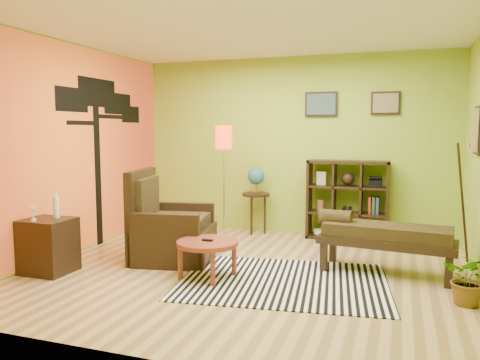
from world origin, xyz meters
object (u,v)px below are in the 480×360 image
(armchair, at_px, (169,232))
(cube_shelf, at_px, (348,200))
(floor_lamp, at_px, (224,148))
(bench, at_px, (383,235))
(potted_plant, at_px, (470,285))
(coffee_table, at_px, (207,246))
(globe_table, at_px, (256,184))
(side_cabinet, at_px, (48,245))

(armchair, relative_size, cube_shelf, 0.96)
(floor_lamp, distance_m, bench, 2.67)
(potted_plant, bearing_deg, coffee_table, -178.88)
(floor_lamp, bearing_deg, globe_table, 61.41)
(armchair, xyz_separation_m, floor_lamp, (0.30, 1.21, 1.05))
(side_cabinet, xyz_separation_m, globe_table, (1.68, 2.75, 0.49))
(coffee_table, distance_m, armchair, 0.95)
(floor_lamp, xyz_separation_m, potted_plant, (3.14, -1.70, -1.20))
(side_cabinet, height_order, floor_lamp, floor_lamp)
(side_cabinet, bearing_deg, bench, 18.44)
(cube_shelf, relative_size, bench, 0.76)
(floor_lamp, distance_m, globe_table, 0.89)
(floor_lamp, relative_size, cube_shelf, 1.43)
(cube_shelf, relative_size, potted_plant, 2.37)
(globe_table, distance_m, bench, 2.53)
(coffee_table, bearing_deg, floor_lamp, 105.14)
(globe_table, height_order, potted_plant, globe_table)
(potted_plant, bearing_deg, cube_shelf, 120.42)
(coffee_table, distance_m, side_cabinet, 1.88)
(floor_lamp, relative_size, bench, 1.09)
(potted_plant, bearing_deg, floor_lamp, 151.57)
(cube_shelf, height_order, potted_plant, cube_shelf)
(bench, height_order, potted_plant, bench)
(coffee_table, relative_size, armchair, 0.60)
(globe_table, distance_m, potted_plant, 3.68)
(armchair, height_order, side_cabinet, armchair)
(coffee_table, distance_m, bench, 2.01)
(floor_lamp, height_order, bench, floor_lamp)
(armchair, relative_size, floor_lamp, 0.67)
(bench, bearing_deg, potted_plant, -42.79)
(globe_table, xyz_separation_m, potted_plant, (2.82, -2.29, -0.61))
(armchair, xyz_separation_m, side_cabinet, (-1.06, -0.95, -0.03))
(armchair, xyz_separation_m, bench, (2.61, 0.27, 0.10))
(side_cabinet, xyz_separation_m, potted_plant, (4.50, 0.46, -0.12))
(coffee_table, relative_size, side_cabinet, 0.73)
(floor_lamp, bearing_deg, potted_plant, -28.43)
(armchair, bearing_deg, cube_shelf, 42.30)
(globe_table, xyz_separation_m, cube_shelf, (1.43, 0.07, -0.21))
(coffee_table, height_order, globe_table, globe_table)
(floor_lamp, relative_size, potted_plant, 3.40)
(armchair, relative_size, globe_table, 1.08)
(coffee_table, relative_size, floor_lamp, 0.40)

